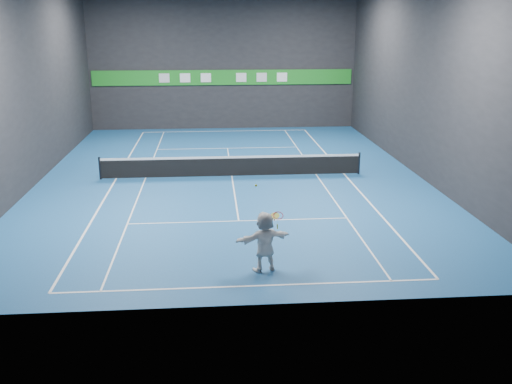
{
  "coord_description": "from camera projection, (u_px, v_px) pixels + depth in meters",
  "views": [
    {
      "loc": [
        -0.98,
        -26.46,
        7.15
      ],
      "look_at": [
        0.54,
        -7.68,
        1.5
      ],
      "focal_mm": 40.0,
      "sensor_mm": 36.0,
      "label": 1
    }
  ],
  "objects": [
    {
      "name": "ground",
      "position": [
        232.0,
        177.0,
        27.39
      ],
      "size": [
        26.0,
        26.0,
        0.0
      ],
      "primitive_type": "plane",
      "color": "navy",
      "rests_on": "ground"
    },
    {
      "name": "wall_back",
      "position": [
        223.0,
        62.0,
        38.51
      ],
      "size": [
        18.0,
        0.1,
        9.0
      ],
      "primitive_type": "cube",
      "color": "black",
      "rests_on": "ground"
    },
    {
      "name": "wall_front",
      "position": [
        251.0,
        136.0,
        13.69
      ],
      "size": [
        18.0,
        0.1,
        9.0
      ],
      "primitive_type": "cube",
      "color": "black",
      "rests_on": "ground"
    },
    {
      "name": "wall_left",
      "position": [
        29.0,
        83.0,
        25.41
      ],
      "size": [
        0.1,
        26.0,
        9.0
      ],
      "primitive_type": "cube",
      "color": "black",
      "rests_on": "ground"
    },
    {
      "name": "wall_right",
      "position": [
        422.0,
        80.0,
        26.8
      ],
      "size": [
        0.1,
        26.0,
        9.0
      ],
      "primitive_type": "cube",
      "color": "black",
      "rests_on": "ground"
    },
    {
      "name": "baseline_near",
      "position": [
        249.0,
        286.0,
        16.04
      ],
      "size": [
        10.98,
        0.08,
        0.01
      ],
      "primitive_type": "cube",
      "color": "white",
      "rests_on": "ground"
    },
    {
      "name": "baseline_far",
      "position": [
        225.0,
        131.0,
        38.75
      ],
      "size": [
        10.98,
        0.08,
        0.01
      ],
      "primitive_type": "cube",
      "color": "white",
      "rests_on": "ground"
    },
    {
      "name": "sideline_doubles_left",
      "position": [
        116.0,
        179.0,
        26.97
      ],
      "size": [
        0.08,
        23.78,
        0.01
      ],
      "primitive_type": "cube",
      "color": "white",
      "rests_on": "ground"
    },
    {
      "name": "sideline_doubles_right",
      "position": [
        344.0,
        174.0,
        27.82
      ],
      "size": [
        0.08,
        23.78,
        0.01
      ],
      "primitive_type": "cube",
      "color": "white",
      "rests_on": "ground"
    },
    {
      "name": "sideline_singles_left",
      "position": [
        145.0,
        178.0,
        27.07
      ],
      "size": [
        0.06,
        23.78,
        0.01
      ],
      "primitive_type": "cube",
      "color": "white",
      "rests_on": "ground"
    },
    {
      "name": "sideline_singles_right",
      "position": [
        316.0,
        175.0,
        27.71
      ],
      "size": [
        0.06,
        23.78,
        0.01
      ],
      "primitive_type": "cube",
      "color": "white",
      "rests_on": "ground"
    },
    {
      "name": "service_line_near",
      "position": [
        239.0,
        221.0,
        21.28
      ],
      "size": [
        8.23,
        0.06,
        0.01
      ],
      "primitive_type": "cube",
      "color": "white",
      "rests_on": "ground"
    },
    {
      "name": "service_line_far",
      "position": [
        227.0,
        148.0,
        33.5
      ],
      "size": [
        8.23,
        0.06,
        0.01
      ],
      "primitive_type": "cube",
      "color": "white",
      "rests_on": "ground"
    },
    {
      "name": "center_service_line",
      "position": [
        232.0,
        176.0,
        27.39
      ],
      "size": [
        0.06,
        12.8,
        0.01
      ],
      "primitive_type": "cube",
      "color": "white",
      "rests_on": "ground"
    },
    {
      "name": "player",
      "position": [
        265.0,
        242.0,
        16.81
      ],
      "size": [
        1.79,
        1.03,
        1.84
      ],
      "primitive_type": "imported",
      "rotation": [
        0.0,
        0.0,
        3.45
      ],
      "color": "white",
      "rests_on": "ground"
    },
    {
      "name": "tennis_ball",
      "position": [
        256.0,
        185.0,
        16.46
      ],
      "size": [
        0.07,
        0.07,
        0.07
      ],
      "primitive_type": "sphere",
      "color": "yellow",
      "rests_on": "player"
    },
    {
      "name": "tennis_net",
      "position": [
        232.0,
        166.0,
        27.24
      ],
      "size": [
        12.5,
        0.1,
        1.07
      ],
      "color": "black",
      "rests_on": "ground"
    },
    {
      "name": "sponsor_banner",
      "position": [
        224.0,
        77.0,
        38.74
      ],
      "size": [
        17.64,
        0.11,
        1.0
      ],
      "color": "#1D8822",
      "rests_on": "wall_back"
    },
    {
      "name": "tennis_racket",
      "position": [
        278.0,
        217.0,
        16.67
      ],
      "size": [
        0.48,
        0.39,
        0.56
      ],
      "color": "red",
      "rests_on": "player"
    }
  ]
}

